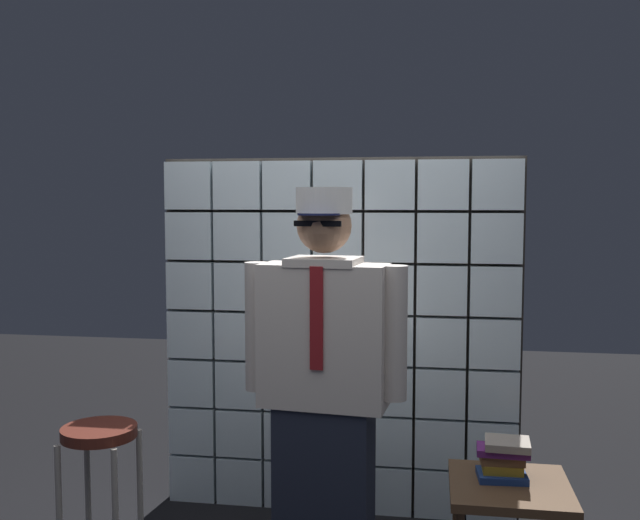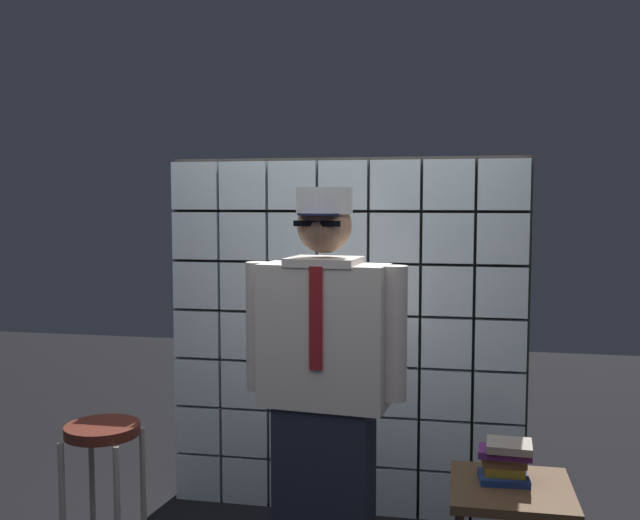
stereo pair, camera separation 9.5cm
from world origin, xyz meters
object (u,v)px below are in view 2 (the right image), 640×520
object	(u,v)px
standing_person	(324,389)
bar_stool	(103,464)
side_table	(511,502)
book_stack	(505,461)

from	to	relation	value
standing_person	bar_stool	size ratio (longest dim) A/B	2.45
bar_stool	side_table	world-z (taller)	bar_stool
standing_person	book_stack	bearing A→B (deg)	17.33
side_table	book_stack	bearing A→B (deg)	117.05
bar_stool	side_table	xyz separation A→B (m)	(1.84, 0.16, -0.09)
standing_person	book_stack	size ratio (longest dim) A/B	7.71
bar_stool	book_stack	xyz separation A→B (m)	(1.81, 0.21, 0.07)
standing_person	bar_stool	bearing A→B (deg)	-171.28
standing_person	side_table	xyz separation A→B (m)	(0.81, 0.11, -0.49)
bar_stool	book_stack	world-z (taller)	bar_stool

